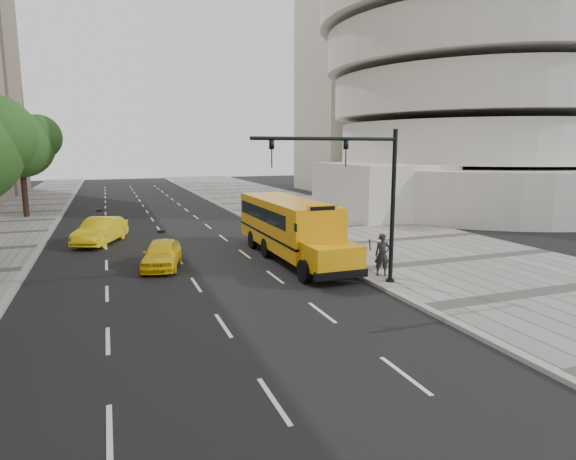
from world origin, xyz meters
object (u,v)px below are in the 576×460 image
object	(u,v)px
pedestrian	(382,255)
tree_c	(22,144)
school_bus	(289,224)
traffic_signal	(363,188)
taxi_far	(100,231)
taxi_near	(162,254)

from	to	relation	value
pedestrian	tree_c	bearing A→B (deg)	141.86
school_bus	tree_c	bearing A→B (deg)	125.84
school_bus	traffic_signal	bearing A→B (deg)	-83.88
taxi_far	tree_c	bearing A→B (deg)	135.86
tree_c	pedestrian	size ratio (longest dim) A/B	4.59
taxi_near	pedestrian	world-z (taller)	pedestrian
tree_c	traffic_signal	distance (m)	31.31
school_bus	taxi_near	world-z (taller)	school_bus
taxi_far	school_bus	bearing A→B (deg)	-15.13
pedestrian	traffic_signal	distance (m)	3.55
pedestrian	traffic_signal	world-z (taller)	traffic_signal
school_bus	traffic_signal	world-z (taller)	traffic_signal
taxi_near	school_bus	bearing A→B (deg)	14.22
traffic_signal	tree_c	bearing A→B (deg)	119.93
taxi_near	traffic_signal	size ratio (longest dim) A/B	0.62
school_bus	pedestrian	world-z (taller)	school_bus
taxi_near	pedestrian	xyz separation A→B (m)	(8.78, -5.41, 0.40)
traffic_signal	school_bus	bearing A→B (deg)	96.12
school_bus	taxi_near	xyz separation A→B (m)	(-6.49, -0.08, -1.08)
tree_c	taxi_far	size ratio (longest dim) A/B	1.81
pedestrian	taxi_near	bearing A→B (deg)	166.87
tree_c	traffic_signal	bearing A→B (deg)	-60.07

